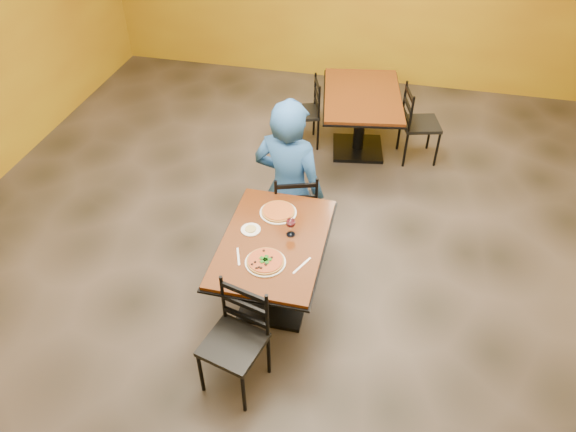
% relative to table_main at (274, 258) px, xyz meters
% --- Properties ---
extents(floor, '(7.00, 8.00, 0.01)m').
position_rel_table_main_xyz_m(floor, '(0.00, 0.50, -0.56)').
color(floor, black).
rests_on(floor, ground).
extents(table_main, '(0.83, 1.23, 0.75)m').
position_rel_table_main_xyz_m(table_main, '(0.00, 0.00, 0.00)').
color(table_main, '#61280F').
rests_on(table_main, floor).
extents(table_second, '(1.09, 1.44, 0.75)m').
position_rel_table_main_xyz_m(table_second, '(0.39, 2.59, 0.00)').
color(table_second, '#61280F').
rests_on(table_second, floor).
extents(chair_main_near, '(0.49, 0.49, 0.89)m').
position_rel_table_main_xyz_m(chair_main_near, '(-0.10, -0.82, -0.11)').
color(chair_main_near, black).
rests_on(chair_main_near, floor).
extents(chair_main_far, '(0.51, 0.51, 0.88)m').
position_rel_table_main_xyz_m(chair_main_far, '(-0.02, 0.82, -0.11)').
color(chair_main_far, black).
rests_on(chair_main_far, floor).
extents(chair_second_left, '(0.48, 0.48, 0.84)m').
position_rel_table_main_xyz_m(chair_second_left, '(-0.31, 2.59, -0.14)').
color(chair_second_left, black).
rests_on(chair_second_left, floor).
extents(chair_second_right, '(0.50, 0.50, 0.90)m').
position_rel_table_main_xyz_m(chair_second_right, '(1.08, 2.59, -0.11)').
color(chair_second_right, black).
rests_on(chair_second_right, floor).
extents(diner, '(0.78, 0.59, 1.48)m').
position_rel_table_main_xyz_m(diner, '(-0.09, 0.95, 0.18)').
color(diner, navy).
rests_on(diner, floor).
extents(plate_main, '(0.31, 0.31, 0.01)m').
position_rel_table_main_xyz_m(plate_main, '(0.00, -0.26, 0.20)').
color(plate_main, white).
rests_on(plate_main, table_main).
extents(pizza_main, '(0.28, 0.28, 0.02)m').
position_rel_table_main_xyz_m(pizza_main, '(0.00, -0.26, 0.21)').
color(pizza_main, maroon).
rests_on(pizza_main, plate_main).
extents(plate_far, '(0.31, 0.31, 0.01)m').
position_rel_table_main_xyz_m(plate_far, '(-0.04, 0.33, 0.20)').
color(plate_far, white).
rests_on(plate_far, table_main).
extents(pizza_far, '(0.28, 0.28, 0.02)m').
position_rel_table_main_xyz_m(pizza_far, '(-0.04, 0.33, 0.21)').
color(pizza_far, '#C36725').
rests_on(pizza_far, plate_far).
extents(side_plate, '(0.16, 0.16, 0.01)m').
position_rel_table_main_xyz_m(side_plate, '(-0.21, 0.08, 0.20)').
color(side_plate, white).
rests_on(side_plate, table_main).
extents(dip, '(0.09, 0.09, 0.01)m').
position_rel_table_main_xyz_m(dip, '(-0.21, 0.08, 0.21)').
color(dip, tan).
rests_on(dip, side_plate).
extents(wine_glass, '(0.08, 0.08, 0.18)m').
position_rel_table_main_xyz_m(wine_glass, '(0.12, 0.10, 0.28)').
color(wine_glass, white).
rests_on(wine_glass, table_main).
extents(fork, '(0.08, 0.18, 0.00)m').
position_rel_table_main_xyz_m(fork, '(-0.22, -0.24, 0.20)').
color(fork, silver).
rests_on(fork, table_main).
extents(knife, '(0.11, 0.19, 0.00)m').
position_rel_table_main_xyz_m(knife, '(0.28, -0.22, 0.20)').
color(knife, silver).
rests_on(knife, table_main).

